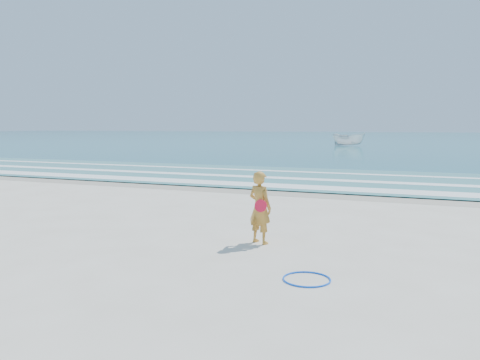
% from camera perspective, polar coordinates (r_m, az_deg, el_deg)
% --- Properties ---
extents(ground, '(400.00, 400.00, 0.00)m').
position_cam_1_polar(ground, '(10.31, -10.91, -7.79)').
color(ground, silver).
rests_on(ground, ground).
extents(wet_sand, '(400.00, 2.40, 0.00)m').
position_cam_1_polar(wet_sand, '(18.38, 4.49, -1.38)').
color(wet_sand, '#B2A893').
rests_on(wet_sand, ground).
extents(ocean, '(400.00, 190.00, 0.04)m').
position_cam_1_polar(ocean, '(113.52, 19.31, 4.93)').
color(ocean, '#19727F').
rests_on(ocean, ground).
extents(shallow, '(400.00, 10.00, 0.01)m').
position_cam_1_polar(shallow, '(23.16, 8.22, 0.33)').
color(shallow, '#59B7AD').
rests_on(shallow, ocean).
extents(foam_near, '(400.00, 1.40, 0.01)m').
position_cam_1_polar(foam_near, '(19.61, 5.64, -0.74)').
color(foam_near, white).
rests_on(foam_near, shallow).
extents(foam_mid, '(400.00, 0.90, 0.01)m').
position_cam_1_polar(foam_mid, '(22.38, 7.74, 0.14)').
color(foam_mid, white).
rests_on(foam_mid, shallow).
extents(foam_far, '(400.00, 0.60, 0.01)m').
position_cam_1_polar(foam_far, '(25.58, 9.56, 0.91)').
color(foam_far, white).
rests_on(foam_far, shallow).
extents(hoop, '(0.94, 0.94, 0.03)m').
position_cam_1_polar(hoop, '(8.00, 8.13, -11.87)').
color(hoop, blue).
rests_on(hoop, ground).
extents(boat, '(4.65, 2.69, 1.69)m').
position_cam_1_polar(boat, '(61.50, 13.09, 4.86)').
color(boat, white).
rests_on(boat, ocean).
extents(woman, '(0.67, 0.56, 1.58)m').
position_cam_1_polar(woman, '(10.14, 2.45, -3.36)').
color(woman, '#C3822E').
rests_on(woman, ground).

